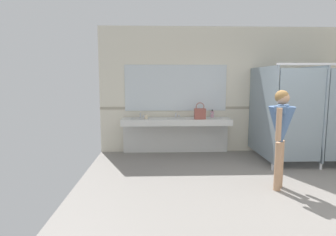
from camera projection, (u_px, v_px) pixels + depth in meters
ground_plane at (305, 206)px, 4.02m from camera, size 6.84×6.56×0.10m
wall_back at (244, 90)px, 6.83m from camera, size 6.84×0.12×2.93m
wall_back_tile_band at (244, 108)px, 6.82m from camera, size 6.84×0.01×0.06m
vanity_counter at (176, 128)px, 6.63m from camera, size 2.47×0.52×0.95m
mirror_panel at (176, 88)px, 6.69m from camera, size 2.37×0.02×1.07m
bathroom_stalls at (310, 112)px, 5.88m from camera, size 1.94×1.54×2.02m
person_standing at (281, 128)px, 4.42m from camera, size 0.55×0.55×1.56m
handbag at (200, 113)px, 6.39m from camera, size 0.25×0.14×0.37m
soap_dispenser at (212, 114)px, 6.69m from camera, size 0.07×0.07×0.18m
paper_cup at (146, 117)px, 6.38m from camera, size 0.07×0.07×0.09m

